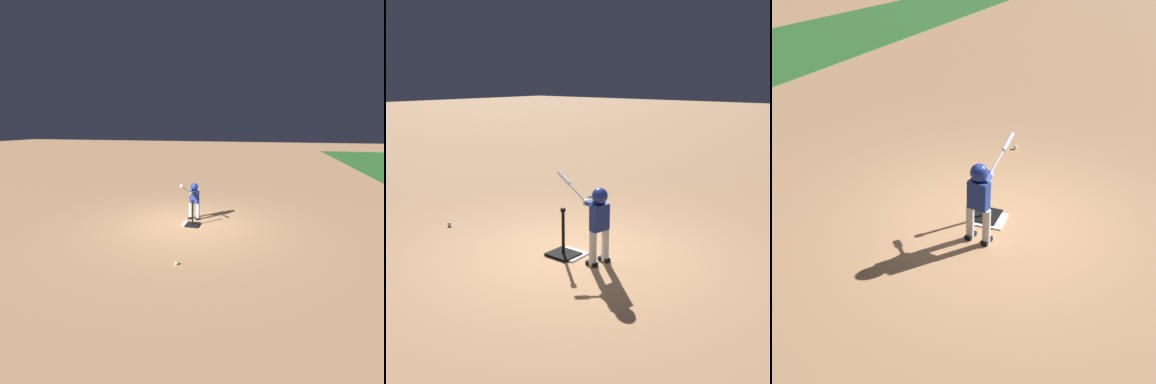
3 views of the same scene
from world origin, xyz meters
TOP-DOWN VIEW (x-y plane):
  - ground_plane at (0.00, 0.00)m, footprint 90.00×90.00m
  - home_plate at (-0.02, 0.10)m, footprint 0.46×0.46m
  - batting_tee at (0.04, 0.18)m, footprint 0.43×0.39m
  - batter_child at (-0.53, 0.08)m, footprint 1.04×0.37m
  - baseball at (2.56, 0.46)m, footprint 0.07×0.07m

SIDE VIEW (x-z plane):
  - ground_plane at x=0.00m, z-range 0.00..0.00m
  - home_plate at x=-0.02m, z-range 0.00..0.02m
  - baseball at x=2.56m, z-range 0.00..0.07m
  - batting_tee at x=0.04m, z-range -0.27..0.48m
  - batter_child at x=-0.53m, z-range 0.10..1.35m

